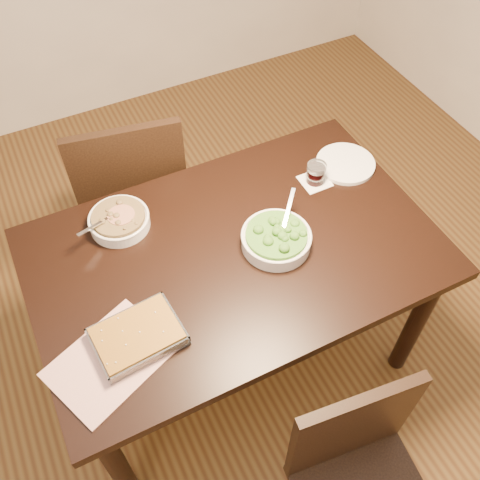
{
  "coord_description": "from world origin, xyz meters",
  "views": [
    {
      "loc": [
        -0.49,
        -1.02,
        2.22
      ],
      "look_at": [
        0.02,
        -0.0,
        0.8
      ],
      "focal_mm": 40.0,
      "sensor_mm": 36.0,
      "label": 1
    }
  ],
  "objects_px": {
    "wine_tumbler": "(316,173)",
    "chair_near": "(360,476)",
    "broccoli_bowl": "(276,238)",
    "chair_far": "(133,189)",
    "stew_bowl": "(119,220)",
    "table": "(235,266)",
    "baking_dish": "(138,336)",
    "dinner_plate": "(345,164)"
  },
  "relations": [
    {
      "from": "stew_bowl",
      "to": "broccoli_bowl",
      "type": "xyz_separation_m",
      "value": [
        0.46,
        -0.33,
        0.0
      ]
    },
    {
      "from": "wine_tumbler",
      "to": "chair_far",
      "type": "xyz_separation_m",
      "value": [
        -0.6,
        0.49,
        -0.26
      ]
    },
    {
      "from": "wine_tumbler",
      "to": "chair_far",
      "type": "distance_m",
      "value": 0.82
    },
    {
      "from": "broccoli_bowl",
      "to": "wine_tumbler",
      "type": "bearing_deg",
      "value": 35.72
    },
    {
      "from": "wine_tumbler",
      "to": "chair_near",
      "type": "xyz_separation_m",
      "value": [
        -0.37,
        -0.94,
        -0.32
      ]
    },
    {
      "from": "stew_bowl",
      "to": "baking_dish",
      "type": "distance_m",
      "value": 0.48
    },
    {
      "from": "table",
      "to": "chair_far",
      "type": "xyz_separation_m",
      "value": [
        -0.18,
        0.65,
        -0.12
      ]
    },
    {
      "from": "broccoli_bowl",
      "to": "stew_bowl",
      "type": "bearing_deg",
      "value": 144.63
    },
    {
      "from": "stew_bowl",
      "to": "baking_dish",
      "type": "height_order",
      "value": "stew_bowl"
    },
    {
      "from": "table",
      "to": "baking_dish",
      "type": "height_order",
      "value": "baking_dish"
    },
    {
      "from": "broccoli_bowl",
      "to": "chair_far",
      "type": "height_order",
      "value": "chair_far"
    },
    {
      "from": "wine_tumbler",
      "to": "baking_dish",
      "type": "bearing_deg",
      "value": -157.67
    },
    {
      "from": "baking_dish",
      "to": "dinner_plate",
      "type": "bearing_deg",
      "value": 15.47
    },
    {
      "from": "baking_dish",
      "to": "stew_bowl",
      "type": "bearing_deg",
      "value": 73.31
    },
    {
      "from": "broccoli_bowl",
      "to": "baking_dish",
      "type": "bearing_deg",
      "value": -165.82
    },
    {
      "from": "dinner_plate",
      "to": "chair_near",
      "type": "xyz_separation_m",
      "value": [
        -0.53,
        -0.96,
        -0.29
      ]
    },
    {
      "from": "baking_dish",
      "to": "wine_tumbler",
      "type": "bearing_deg",
      "value": 17.43
    },
    {
      "from": "stew_bowl",
      "to": "dinner_plate",
      "type": "height_order",
      "value": "stew_bowl"
    },
    {
      "from": "broccoli_bowl",
      "to": "table",
      "type": "bearing_deg",
      "value": 163.19
    },
    {
      "from": "stew_bowl",
      "to": "broccoli_bowl",
      "type": "height_order",
      "value": "broccoli_bowl"
    },
    {
      "from": "stew_bowl",
      "to": "wine_tumbler",
      "type": "distance_m",
      "value": 0.75
    },
    {
      "from": "stew_bowl",
      "to": "dinner_plate",
      "type": "relative_size",
      "value": 0.98
    },
    {
      "from": "dinner_plate",
      "to": "chair_far",
      "type": "height_order",
      "value": "chair_far"
    },
    {
      "from": "table",
      "to": "wine_tumbler",
      "type": "distance_m",
      "value": 0.47
    },
    {
      "from": "baking_dish",
      "to": "dinner_plate",
      "type": "relative_size",
      "value": 1.2
    },
    {
      "from": "dinner_plate",
      "to": "chair_near",
      "type": "distance_m",
      "value": 1.13
    },
    {
      "from": "dinner_plate",
      "to": "chair_far",
      "type": "distance_m",
      "value": 0.92
    },
    {
      "from": "table",
      "to": "wine_tumbler",
      "type": "bearing_deg",
      "value": 21.09
    },
    {
      "from": "stew_bowl",
      "to": "wine_tumbler",
      "type": "relative_size",
      "value": 2.74
    },
    {
      "from": "table",
      "to": "stew_bowl",
      "type": "relative_size",
      "value": 6.13
    },
    {
      "from": "wine_tumbler",
      "to": "table",
      "type": "bearing_deg",
      "value": -158.91
    },
    {
      "from": "wine_tumbler",
      "to": "chair_near",
      "type": "bearing_deg",
      "value": -111.83
    },
    {
      "from": "stew_bowl",
      "to": "chair_far",
      "type": "height_order",
      "value": "chair_far"
    },
    {
      "from": "stew_bowl",
      "to": "table",
      "type": "bearing_deg",
      "value": -41.53
    },
    {
      "from": "wine_tumbler",
      "to": "dinner_plate",
      "type": "distance_m",
      "value": 0.16
    },
    {
      "from": "broccoli_bowl",
      "to": "chair_far",
      "type": "distance_m",
      "value": 0.8
    },
    {
      "from": "wine_tumbler",
      "to": "broccoli_bowl",
      "type": "bearing_deg",
      "value": -144.28
    },
    {
      "from": "stew_bowl",
      "to": "wine_tumbler",
      "type": "height_order",
      "value": "wine_tumbler"
    },
    {
      "from": "table",
      "to": "baking_dish",
      "type": "distance_m",
      "value": 0.47
    },
    {
      "from": "table",
      "to": "chair_near",
      "type": "bearing_deg",
      "value": -86.45
    },
    {
      "from": "broccoli_bowl",
      "to": "baking_dish",
      "type": "relative_size",
      "value": 0.88
    },
    {
      "from": "broccoli_bowl",
      "to": "chair_near",
      "type": "height_order",
      "value": "chair_near"
    }
  ]
}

